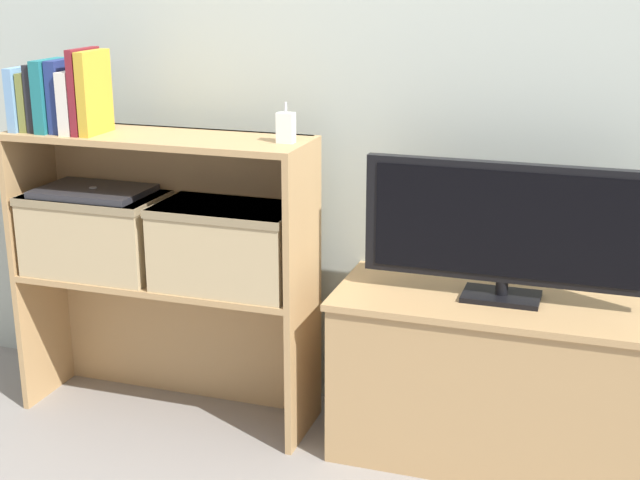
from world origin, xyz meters
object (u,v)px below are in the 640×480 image
at_px(book_teal, 51,95).
at_px(laptop, 93,191).
at_px(book_mustard, 94,93).
at_px(book_navy, 63,96).
at_px(storage_basket_left, 96,230).
at_px(tv_stand, 496,378).
at_px(book_skyblue, 24,98).
at_px(book_charcoal, 41,97).
at_px(book_ivory, 76,102).
at_px(book_maroon, 85,91).
at_px(storage_basket_right, 227,243).
at_px(baby_monitor, 286,127).
at_px(tv, 506,227).
at_px(book_olive, 33,101).

relative_size(book_teal, laptop, 0.64).
xyz_separation_m(book_mustard, laptop, (-0.05, 0.03, -0.32)).
height_order(book_navy, storage_basket_left, book_navy).
xyz_separation_m(book_mustard, storage_basket_left, (-0.05, 0.03, -0.45)).
relative_size(tv_stand, book_skyblue, 4.93).
xyz_separation_m(book_charcoal, book_ivory, (0.12, -0.00, -0.01)).
relative_size(book_maroon, book_mustard, 1.02).
distance_m(tv_stand, storage_basket_right, 0.90).
height_order(tv_stand, laptop, laptop).
xyz_separation_m(book_navy, book_mustard, (0.11, -0.00, 0.02)).
bearing_deg(book_skyblue, book_navy, 0.00).
bearing_deg(baby_monitor, laptop, -178.68).
distance_m(tv, storage_basket_right, 0.84).
bearing_deg(book_ivory, book_olive, 180.00).
bearing_deg(book_ivory, storage_basket_left, 57.28).
xyz_separation_m(tv, storage_basket_right, (-0.83, -0.07, -0.11)).
distance_m(book_maroon, storage_basket_left, 0.45).
bearing_deg(book_skyblue, book_charcoal, 0.00).
xyz_separation_m(book_ivory, baby_monitor, (0.67, 0.04, -0.05)).
relative_size(book_mustard, storage_basket_right, 0.57).
height_order(book_skyblue, book_mustard, book_mustard).
relative_size(book_mustard, storage_basket_left, 0.57).
relative_size(tv_stand, baby_monitor, 8.11).
xyz_separation_m(tv_stand, storage_basket_right, (-0.83, -0.07, 0.36)).
bearing_deg(storage_basket_right, book_navy, -176.88).
bearing_deg(book_charcoal, baby_monitor, 3.14).
relative_size(book_maroon, laptop, 0.74).
distance_m(book_ivory, book_mustard, 0.07).
height_order(book_teal, baby_monitor, book_teal).
xyz_separation_m(tv, baby_monitor, (-0.64, -0.05, 0.25)).
bearing_deg(tv_stand, storage_basket_left, -177.00).
distance_m(tv_stand, book_skyblue, 1.68).
bearing_deg(book_teal, book_mustard, -0.00).
xyz_separation_m(book_charcoal, book_mustard, (0.19, -0.00, 0.02)).
bearing_deg(book_olive, laptop, 9.33).
bearing_deg(book_olive, book_mustard, -0.00).
bearing_deg(baby_monitor, book_olive, -176.98).
bearing_deg(book_teal, storage_basket_left, 15.11).
bearing_deg(book_skyblue, book_maroon, 0.00).
relative_size(book_skyblue, book_navy, 0.88).
distance_m(tv, book_skyblue, 1.53).
bearing_deg(tv, book_maroon, -175.75).
xyz_separation_m(book_ivory, laptop, (0.02, 0.03, -0.29)).
bearing_deg(book_olive, storage_basket_right, 2.58).
xyz_separation_m(tv_stand, book_ivory, (-1.31, -0.10, 0.77)).
xyz_separation_m(book_skyblue, storage_basket_right, (0.66, 0.03, -0.42)).
bearing_deg(tv, tv_stand, 90.00).
relative_size(book_teal, book_ivory, 1.16).
bearing_deg(laptop, tv, 2.93).
relative_size(book_ivory, storage_basket_left, 0.43).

